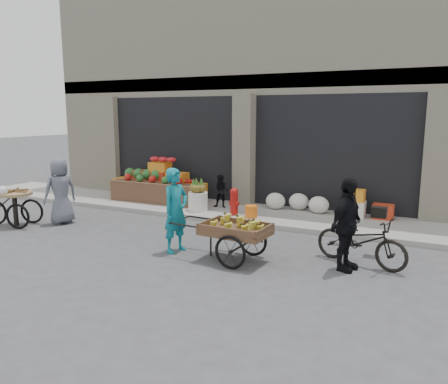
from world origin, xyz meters
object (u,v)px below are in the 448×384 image
at_px(pineapple_bin, 198,201).
at_px(seated_person, 221,191).
at_px(vendor_grey, 60,191).
at_px(orange_bucket, 251,211).
at_px(tricycle_cart, 14,203).
at_px(fire_hydrant, 234,200).
at_px(cyclist, 346,225).
at_px(bicycle, 361,241).
at_px(banana_cart, 233,228).
at_px(vendor_woman, 176,210).

relative_size(pineapple_bin, seated_person, 0.56).
xyz_separation_m(pineapple_bin, seated_person, (0.40, 0.60, 0.21)).
bearing_deg(pineapple_bin, vendor_grey, -138.11).
height_order(orange_bucket, seated_person, seated_person).
bearing_deg(vendor_grey, seated_person, 156.12).
bearing_deg(tricycle_cart, orange_bucket, 13.90).
distance_m(fire_hydrant, tricycle_cart, 5.40).
relative_size(seated_person, cyclist, 0.57).
relative_size(vendor_grey, bicycle, 0.96).
relative_size(vendor_grey, cyclist, 1.00).
distance_m(pineapple_bin, seated_person, 0.75).
bearing_deg(bicycle, tricycle_cart, 111.46).
height_order(fire_hydrant, cyclist, cyclist).
bearing_deg(banana_cart, bicycle, 24.79).
height_order(fire_hydrant, orange_bucket, fire_hydrant).
distance_m(pineapple_bin, orange_bucket, 1.61).
xyz_separation_m(orange_bucket, bicycle, (3.01, -2.09, 0.18)).
height_order(fire_hydrant, tricycle_cart, tricycle_cart).
bearing_deg(vendor_woman, seated_person, 24.42).
bearing_deg(bicycle, seated_person, 72.17).
height_order(fire_hydrant, vendor_woman, vendor_woman).
relative_size(bicycle, cyclist, 1.05).
bearing_deg(bicycle, fire_hydrant, 74.32).
distance_m(orange_bucket, tricycle_cart, 5.81).
distance_m(pineapple_bin, vendor_woman, 3.25).
distance_m(vendor_grey, bicycle, 7.21).
bearing_deg(fire_hydrant, vendor_grey, -148.36).
bearing_deg(banana_cart, vendor_woman, -175.84).
height_order(banana_cart, tricycle_cart, tricycle_cart).
xyz_separation_m(orange_bucket, banana_cart, (0.84, -2.90, 0.36)).
relative_size(banana_cart, bicycle, 1.25).
distance_m(pineapple_bin, vendor_grey, 3.51).
xyz_separation_m(seated_person, tricycle_cart, (-3.83, -3.60, -0.02)).
distance_m(banana_cart, bicycle, 2.32).
bearing_deg(orange_bucket, vendor_grey, -152.04).
xyz_separation_m(vendor_grey, bicycle, (7.20, 0.13, -0.37)).
distance_m(vendor_woman, bicycle, 3.53).
height_order(vendor_woman, tricycle_cart, vendor_woman).
relative_size(pineapple_bin, bicycle, 0.30).
relative_size(seated_person, tricycle_cart, 0.64).
height_order(orange_bucket, tricycle_cart, tricycle_cart).
xyz_separation_m(tricycle_cart, vendor_grey, (0.84, 0.67, 0.26)).
distance_m(seated_person, bicycle, 5.05).
bearing_deg(vendor_grey, tricycle_cart, -29.37).
distance_m(vendor_grey, cyclist, 7.01).
bearing_deg(seated_person, bicycle, -43.57).
relative_size(fire_hydrant, vendor_grey, 0.43).
xyz_separation_m(vendor_woman, cyclist, (3.22, 0.40, -0.02)).
relative_size(seated_person, bicycle, 0.54).
relative_size(vendor_woman, vendor_grey, 1.02).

